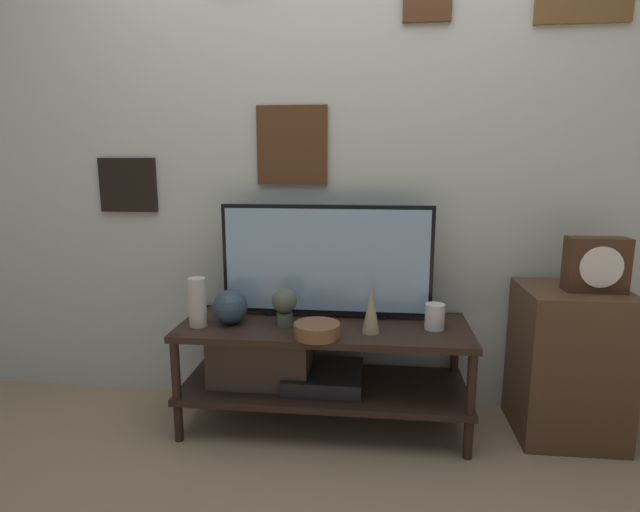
% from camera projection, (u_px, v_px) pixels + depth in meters
% --- Properties ---
extents(ground_plane, '(12.00, 12.00, 0.00)m').
position_uv_depth(ground_plane, '(317.00, 458.00, 2.12)').
color(ground_plane, '#997F60').
extents(wall_back, '(6.40, 0.08, 2.70)m').
position_uv_depth(wall_back, '(330.00, 136.00, 2.43)').
color(wall_back, beige).
rests_on(wall_back, ground_plane).
extents(media_console, '(1.33, 0.49, 0.50)m').
position_uv_depth(media_console, '(302.00, 361.00, 2.35)').
color(media_console, black).
rests_on(media_console, ground_plane).
extents(television, '(0.99, 0.05, 0.54)m').
position_uv_depth(television, '(326.00, 260.00, 2.35)').
color(television, black).
rests_on(television, media_console).
extents(vase_slim_bronze, '(0.08, 0.08, 0.21)m').
position_uv_depth(vase_slim_bronze, '(371.00, 309.00, 2.17)').
color(vase_slim_bronze, tan).
rests_on(vase_slim_bronze, media_console).
extents(vase_wide_bowl, '(0.20, 0.20, 0.06)m').
position_uv_depth(vase_wide_bowl, '(317.00, 330.00, 2.13)').
color(vase_wide_bowl, brown).
rests_on(vase_wide_bowl, media_console).
extents(vase_round_glass, '(0.16, 0.16, 0.16)m').
position_uv_depth(vase_round_glass, '(230.00, 307.00, 2.29)').
color(vase_round_glass, '#2D4251').
rests_on(vase_round_glass, media_console).
extents(vase_tall_ceramic, '(0.08, 0.08, 0.22)m').
position_uv_depth(vase_tall_ceramic, '(197.00, 302.00, 2.25)').
color(vase_tall_ceramic, beige).
rests_on(vase_tall_ceramic, media_console).
extents(candle_jar, '(0.09, 0.09, 0.12)m').
position_uv_depth(candle_jar, '(435.00, 317.00, 2.22)').
color(candle_jar, silver).
rests_on(candle_jar, media_console).
extents(decorative_bust, '(0.11, 0.11, 0.18)m').
position_uv_depth(decorative_bust, '(284.00, 304.00, 2.26)').
color(decorative_bust, '#4C5647').
rests_on(decorative_bust, media_console).
extents(side_table, '(0.44, 0.41, 0.69)m').
position_uv_depth(side_table, '(568.00, 363.00, 2.25)').
color(side_table, '#513823').
rests_on(side_table, ground_plane).
extents(mantel_clock, '(0.25, 0.11, 0.23)m').
position_uv_depth(mantel_clock, '(596.00, 265.00, 2.13)').
color(mantel_clock, '#422819').
rests_on(mantel_clock, side_table).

